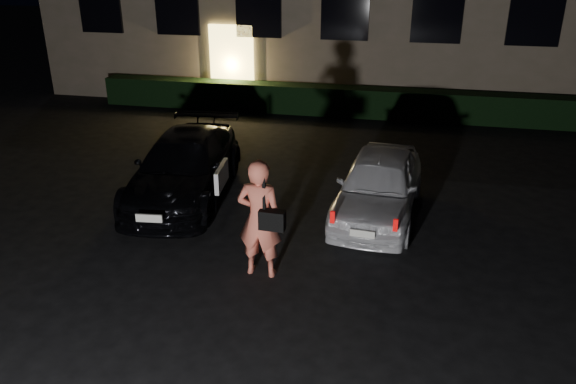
# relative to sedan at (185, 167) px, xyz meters

# --- Properties ---
(ground) EXTENTS (80.00, 80.00, 0.00)m
(ground) POSITION_rel_sedan_xyz_m (2.28, -3.81, -0.62)
(ground) COLOR black
(ground) RESTS_ON ground
(hedge) EXTENTS (15.00, 0.70, 0.85)m
(hedge) POSITION_rel_sedan_xyz_m (2.28, 6.69, -0.19)
(hedge) COLOR black
(hedge) RESTS_ON ground
(sedan) EXTENTS (2.18, 4.43, 1.23)m
(sedan) POSITION_rel_sedan_xyz_m (0.00, 0.00, 0.00)
(sedan) COLOR black
(sedan) RESTS_ON ground
(hatch) EXTENTS (1.70, 3.65, 1.21)m
(hatch) POSITION_rel_sedan_xyz_m (3.87, -0.10, -0.01)
(hatch) COLOR white
(hatch) RESTS_ON ground
(man) EXTENTS (0.77, 0.47, 1.87)m
(man) POSITION_rel_sedan_xyz_m (2.25, -2.61, 0.33)
(man) COLOR #DF6952
(man) RESTS_ON ground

